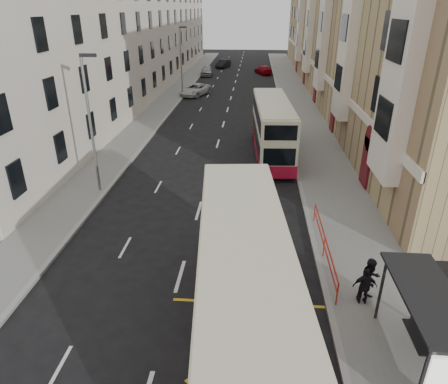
# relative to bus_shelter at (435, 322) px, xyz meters

# --- Properties ---
(ground) EXTENTS (200.00, 200.00, 0.00)m
(ground) POSITION_rel_bus_shelter_xyz_m (-8.34, 0.39, -2.14)
(ground) COLOR black
(ground) RESTS_ON ground
(pavement_right) EXTENTS (4.00, 120.00, 0.15)m
(pavement_right) POSITION_rel_bus_shelter_xyz_m (-0.34, 30.39, -2.06)
(pavement_right) COLOR slate
(pavement_right) RESTS_ON ground
(pavement_left) EXTENTS (3.00, 120.00, 0.15)m
(pavement_left) POSITION_rel_bus_shelter_xyz_m (-15.84, 30.39, -2.06)
(pavement_left) COLOR slate
(pavement_left) RESTS_ON ground
(kerb_right) EXTENTS (0.25, 120.00, 0.15)m
(kerb_right) POSITION_rel_bus_shelter_xyz_m (-2.34, 30.39, -2.06)
(kerb_right) COLOR gray
(kerb_right) RESTS_ON ground
(kerb_left) EXTENTS (0.25, 120.00, 0.15)m
(kerb_left) POSITION_rel_bus_shelter_xyz_m (-14.34, 30.39, -2.06)
(kerb_left) COLOR gray
(kerb_left) RESTS_ON ground
(road_markings) EXTENTS (10.00, 110.00, 0.01)m
(road_markings) POSITION_rel_bus_shelter_xyz_m (-8.34, 45.39, -2.13)
(road_markings) COLOR silver
(road_markings) RESTS_ON ground
(terrace_right) EXTENTS (10.75, 79.00, 15.25)m
(terrace_right) POSITION_rel_bus_shelter_xyz_m (6.54, 45.77, 5.38)
(terrace_right) COLOR tan
(terrace_right) RESTS_ON ground
(terrace_left) EXTENTS (9.18, 79.00, 13.25)m
(terrace_left) POSITION_rel_bus_shelter_xyz_m (-21.77, 45.89, 4.38)
(terrace_left) COLOR beige
(terrace_left) RESTS_ON ground
(bus_shelter) EXTENTS (1.65, 4.25, 2.70)m
(bus_shelter) POSITION_rel_bus_shelter_xyz_m (0.00, 0.00, 0.00)
(bus_shelter) COLOR black
(bus_shelter) RESTS_ON pavement_right
(guard_railing) EXTENTS (0.06, 6.56, 1.01)m
(guard_railing) POSITION_rel_bus_shelter_xyz_m (-2.09, 6.14, -1.28)
(guard_railing) COLOR #B32518
(guard_railing) RESTS_ON pavement_right
(street_lamp_near) EXTENTS (0.93, 0.18, 8.00)m
(street_lamp_near) POSITION_rel_bus_shelter_xyz_m (-14.69, 12.39, 2.50)
(street_lamp_near) COLOR slate
(street_lamp_near) RESTS_ON pavement_left
(street_lamp_far) EXTENTS (0.93, 0.18, 8.00)m
(street_lamp_far) POSITION_rel_bus_shelter_xyz_m (-14.69, 42.39, 2.50)
(street_lamp_far) COLOR slate
(street_lamp_far) RESTS_ON pavement_left
(double_decker_front) EXTENTS (3.67, 11.72, 4.60)m
(double_decker_front) POSITION_rel_bus_shelter_xyz_m (-5.55, 0.39, 0.20)
(double_decker_front) COLOR beige
(double_decker_front) RESTS_ON ground
(double_decker_rear) EXTENTS (3.00, 10.63, 4.19)m
(double_decker_rear) POSITION_rel_bus_shelter_xyz_m (-4.04, 19.75, -0.00)
(double_decker_rear) COLOR beige
(double_decker_rear) RESTS_ON ground
(pedestrian_near) EXTENTS (0.73, 0.69, 1.67)m
(pedestrian_near) POSITION_rel_bus_shelter_xyz_m (-0.39, -1.14, -1.15)
(pedestrian_near) COLOR black
(pedestrian_near) RESTS_ON pavement_right
(pedestrian_mid) EXTENTS (1.08, 1.00, 1.79)m
(pedestrian_mid) POSITION_rel_bus_shelter_xyz_m (-0.83, 3.36, -1.09)
(pedestrian_mid) COLOR black
(pedestrian_mid) RESTS_ON pavement_right
(pedestrian_far) EXTENTS (0.91, 0.39, 1.54)m
(pedestrian_far) POSITION_rel_bus_shelter_xyz_m (-1.06, 3.11, -1.22)
(pedestrian_far) COLOR black
(pedestrian_far) RESTS_ON pavement_right
(white_van) EXTENTS (4.00, 5.68, 1.44)m
(white_van) POSITION_rel_bus_shelter_xyz_m (-13.00, 41.74, -1.42)
(white_van) COLOR silver
(white_van) RESTS_ON ground
(car_silver) EXTENTS (2.11, 4.70, 1.57)m
(car_silver) POSITION_rel_bus_shelter_xyz_m (-13.31, 57.53, -1.35)
(car_silver) COLOR #919498
(car_silver) RESTS_ON ground
(car_dark) EXTENTS (2.68, 4.62, 1.44)m
(car_dark) POSITION_rel_bus_shelter_xyz_m (-11.32, 66.95, -1.42)
(car_dark) COLOR black
(car_dark) RESTS_ON ground
(car_red) EXTENTS (3.37, 5.09, 1.37)m
(car_red) POSITION_rel_bus_shelter_xyz_m (-4.06, 60.04, -1.45)
(car_red) COLOR #8F020E
(car_red) RESTS_ON ground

